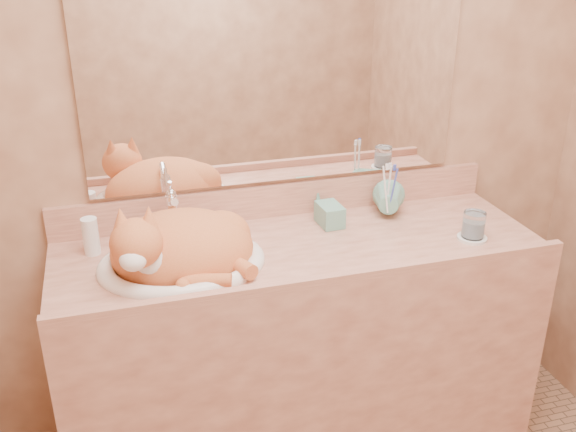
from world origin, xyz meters
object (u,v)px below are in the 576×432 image
object	(u,v)px
vanity_counter	(300,353)
soap_dispenser	(337,208)
cat	(177,244)
toothbrush_cup	(388,207)
sink_basin	(181,242)
water_glass	(474,225)

from	to	relation	value
vanity_counter	soap_dispenser	xyz separation A→B (m)	(0.15, 0.08, 0.51)
cat	toothbrush_cup	distance (m)	0.77
sink_basin	vanity_counter	bearing A→B (deg)	0.79
soap_dispenser	water_glass	size ratio (longest dim) A/B	1.93
sink_basin	water_glass	bearing A→B (deg)	-7.67
water_glass	cat	bearing A→B (deg)	174.93
cat	soap_dispenser	size ratio (longest dim) A/B	2.63
cat	toothbrush_cup	size ratio (longest dim) A/B	3.72
cat	water_glass	world-z (taller)	cat
vanity_counter	soap_dispenser	size ratio (longest dim) A/B	9.46
cat	soap_dispenser	bearing A→B (deg)	17.32
sink_basin	water_glass	size ratio (longest dim) A/B	5.78
vanity_counter	toothbrush_cup	xyz separation A→B (m)	(0.36, 0.10, 0.48)
vanity_counter	water_glass	distance (m)	0.75
toothbrush_cup	soap_dispenser	bearing A→B (deg)	-173.34
cat	water_glass	size ratio (longest dim) A/B	5.07
sink_basin	water_glass	world-z (taller)	sink_basin
cat	toothbrush_cup	world-z (taller)	cat
toothbrush_cup	water_glass	world-z (taller)	toothbrush_cup
sink_basin	cat	bearing A→B (deg)	-152.90
cat	soap_dispenser	xyz separation A→B (m)	(0.56, 0.10, 0.01)
vanity_counter	water_glass	world-z (taller)	water_glass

